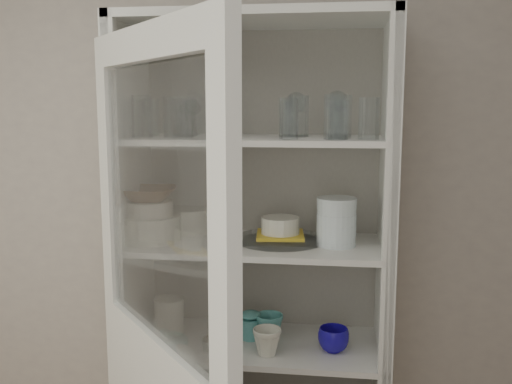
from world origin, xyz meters
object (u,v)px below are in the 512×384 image
Objects in this scene: cream_bowl at (149,208)px; mug_blue at (333,340)px; mug_white at (267,342)px; teal_jar at (251,326)px; terracotta_bowl at (148,194)px; goblet_3 at (337,111)px; plate_stack_back at (187,220)px; white_canister at (169,315)px; glass_platter at (280,239)px; yellow_trivet at (280,235)px; plate_stack_front at (149,228)px; goblet_1 at (231,115)px; grey_bowl_stack at (336,222)px; measuring_cups at (215,343)px; pantry_cabinet at (258,315)px; goblet_0 at (192,115)px; goblet_2 at (296,112)px; mug_teal at (269,327)px; white_ramekin at (280,225)px.

cream_bowl is 0.86m from mug_blue.
teal_jar is at bearing 101.16° from mug_white.
goblet_3 is at bearing 9.62° from terracotta_bowl.
white_canister is (-0.06, -0.10, -0.38)m from plate_stack_back.
yellow_trivet is (0.00, 0.00, 0.02)m from glass_platter.
goblet_1 is at bearing 24.71° from plate_stack_front.
grey_bowl_stack is 0.55m from teal_jar.
grey_bowl_stack is at bearing 8.80° from measuring_cups.
pantry_cabinet reaches higher than goblet_0.
goblet_0 reaches higher than mug_blue.
goblet_2 is 0.97× the size of goblet_3.
grey_bowl_stack is 1.63× the size of mug_teal.
mug_blue is at bearing -1.77° from plate_stack_front.
goblet_2 reaches higher than mug_white.
grey_bowl_stack is at bearing -9.94° from white_ramekin.
goblet_0 reaches higher than plate_stack_front.
white_ramekin is (0.50, 0.05, -0.12)m from terracotta_bowl.
grey_bowl_stack is (0.71, 0.01, 0.04)m from plate_stack_front.
plate_stack_back reaches higher than mug_teal.
goblet_0 is at bearing 170.67° from glass_platter.
mug_teal reaches higher than teal_jar.
terracotta_bowl is (-0.30, -0.14, -0.30)m from goblet_1.
white_canister is (-0.45, 0.02, -0.35)m from yellow_trivet.
plate_stack_front is 0.51m from measuring_cups.
plate_stack_front is 0.72× the size of glass_platter.
plate_stack_back is (-0.19, 0.04, -0.43)m from goblet_1.
goblet_2 is at bearing 57.13° from white_ramekin.
cream_bowl reaches higher than mug_teal.
mug_teal is at bearing 6.68° from cream_bowl.
mug_white is at bearing -72.60° from pantry_cabinet.
mug_white is (0.47, -0.09, -0.48)m from cream_bowl.
goblet_1 is 0.47m from white_ramekin.
pantry_cabinet is 11.78× the size of yellow_trivet.
pantry_cabinet is at bearing -176.33° from goblet_3.
mug_teal is (0.36, -0.12, -0.40)m from plate_stack_back.
goblet_3 is 0.81m from cream_bowl.
terracotta_bowl reaches higher than teal_jar.
mug_blue is at bearing -21.12° from goblet_1.
goblet_1 is 0.87× the size of grey_bowl_stack.
cream_bowl is 0.56× the size of glass_platter.
terracotta_bowl is 0.53m from yellow_trivet.
teal_jar reaches higher than measuring_cups.
mug_teal is (-0.25, 0.08, 0.01)m from mug_blue.
goblet_0 is 1.42× the size of mug_white.
measuring_cups is (-0.24, -0.11, -0.41)m from yellow_trivet.
terracotta_bowl is (-0.15, -0.11, -0.30)m from goblet_0.
plate_stack_front is 1.12× the size of terracotta_bowl.
mug_blue is (0.71, -0.02, -0.54)m from terracotta_bowl.
plate_stack_back is 0.42m from white_ramekin.
plate_stack_back is 1.38× the size of white_ramekin.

